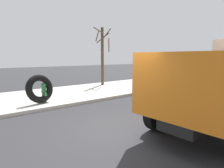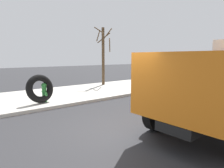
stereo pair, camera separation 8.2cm
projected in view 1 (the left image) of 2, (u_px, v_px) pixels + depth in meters
name	position (u px, v px, depth m)	size (l,w,h in m)	color
ground_plane	(128.00, 134.00, 5.72)	(80.00, 80.00, 0.00)	#2D2D30
sidewalk_curb	(48.00, 97.00, 10.72)	(36.00, 5.00, 0.15)	#BCB7AD
fire_hydrant	(44.00, 92.00, 9.07)	(0.24, 0.55, 0.92)	#2D8438
loose_tire	(40.00, 89.00, 8.82)	(1.32, 1.32, 0.30)	black
bare_tree	(102.00, 54.00, 14.49)	(1.33, 1.47, 4.33)	#4C3823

